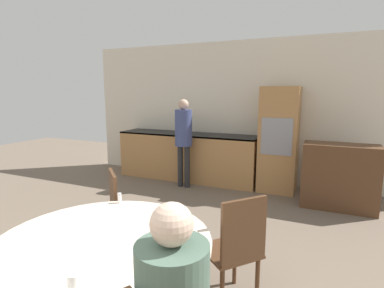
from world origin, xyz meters
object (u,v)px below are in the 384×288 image
at_px(oven_unit, 279,139).
at_px(chair_far_left, 104,215).
at_px(dining_table, 105,268).
at_px(sideboard, 339,177).
at_px(chair_far_right, 236,246).
at_px(person_standing, 184,133).
at_px(cup, 74,283).
at_px(bowl_near, 160,268).

xyz_separation_m(oven_unit, chair_far_left, (-1.20, -3.01, -0.37)).
xyz_separation_m(oven_unit, dining_table, (-0.58, -3.76, -0.34)).
bearing_deg(oven_unit, sideboard, -27.55).
height_order(chair_far_right, person_standing, person_standing).
distance_m(oven_unit, person_standing, 1.63).
bearing_deg(cup, oven_unit, 85.09).
distance_m(sideboard, dining_table, 3.60).
bearing_deg(person_standing, cup, -72.30).
height_order(oven_unit, sideboard, oven_unit).
bearing_deg(bowl_near, oven_unit, 89.00).
height_order(dining_table, cup, cup).
relative_size(oven_unit, sideboard, 1.75).
distance_m(oven_unit, sideboard, 1.13).
bearing_deg(oven_unit, chair_far_right, -87.71).
distance_m(oven_unit, bowl_near, 3.92).
xyz_separation_m(dining_table, bowl_near, (0.51, -0.16, 0.22)).
relative_size(dining_table, bowl_near, 9.92).
bearing_deg(chair_far_right, oven_unit, -136.63).
bearing_deg(bowl_near, chair_far_left, 141.50).
bearing_deg(cup, dining_table, 115.34).
distance_m(dining_table, bowl_near, 0.58).
bearing_deg(chair_far_left, bowl_near, 5.95).
height_order(chair_far_left, person_standing, person_standing).
xyz_separation_m(chair_far_right, person_standing, (-1.67, 2.60, 0.46)).
bearing_deg(cup, bowl_near, 45.51).
bearing_deg(cup, sideboard, 70.86).
distance_m(person_standing, cup, 3.91).
bearing_deg(sideboard, cup, -109.14).
relative_size(dining_table, cup, 14.97).
bearing_deg(dining_table, cup, -64.66).
height_order(chair_far_left, cup, chair_far_left).
relative_size(chair_far_left, bowl_near, 6.52).
distance_m(oven_unit, cup, 4.23).
bearing_deg(bowl_near, chair_far_right, 76.89).
relative_size(chair_far_right, person_standing, 0.59).
bearing_deg(sideboard, chair_far_right, -107.24).
bearing_deg(dining_table, chair_far_left, 129.98).
bearing_deg(chair_far_right, chair_far_left, -52.25).
xyz_separation_m(oven_unit, bowl_near, (-0.07, -3.92, -0.12)).
relative_size(sideboard, bowl_near, 7.13).
xyz_separation_m(sideboard, cup, (-1.29, -3.73, 0.31)).
relative_size(sideboard, chair_far_right, 1.09).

